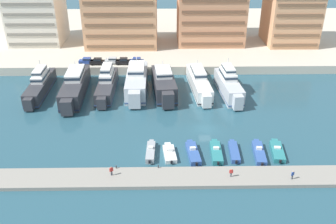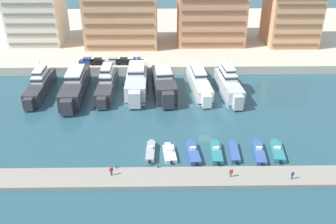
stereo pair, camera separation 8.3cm
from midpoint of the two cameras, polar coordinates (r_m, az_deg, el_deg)
name	(u,v)px [view 1 (the left image)]	position (r m, az deg, el deg)	size (l,w,h in m)	color
ground_plane	(205,128)	(78.15, 5.69, -2.46)	(400.00, 400.00, 0.00)	#285160
quay_promenade	(187,34)	(136.52, 2.87, 11.75)	(180.00, 70.00, 2.36)	beige
pier_dock	(216,177)	(64.18, 7.29, -9.85)	(120.00, 5.23, 0.67)	gray
yacht_charcoal_far_left	(40,85)	(97.31, -18.94, 3.94)	(3.86, 20.23, 7.76)	#333338
yacht_charcoal_left	(75,86)	(93.92, -14.01, 3.92)	(5.41, 23.13, 7.57)	#333338
yacht_charcoal_mid_left	(107,83)	(93.98, -9.32, 4.35)	(3.83, 20.19, 8.16)	#333338
yacht_silver_center_left	(137,81)	(93.61, -4.81, 4.71)	(5.06, 21.16, 7.87)	silver
yacht_charcoal_center	(164,84)	(92.02, -0.64, 4.30)	(6.43, 19.17, 7.49)	#333338
yacht_white_center_right	(199,82)	(94.13, 4.71, 4.57)	(5.35, 21.41, 6.96)	white
yacht_silver_mid_right	(229,85)	(92.49, 9.21, 4.14)	(5.26, 18.54, 8.57)	silver
motorboat_grey_far_left	(151,152)	(69.49, -2.70, -6.07)	(1.71, 7.05, 1.51)	#9EA3A8
motorboat_white_left	(169,153)	(69.26, 0.20, -6.30)	(2.61, 6.45, 1.36)	white
motorboat_blue_mid_left	(193,153)	(69.35, 3.79, -6.22)	(2.56, 7.82, 1.56)	#33569E
motorboat_teal_center_left	(216,152)	(69.96, 7.32, -6.08)	(2.10, 7.77, 1.42)	teal
motorboat_blue_center	(234,152)	(70.73, 9.99, -5.96)	(1.94, 7.32, 0.89)	#33569E
motorboat_blue_center_right	(259,152)	(71.30, 13.66, -6.01)	(2.41, 8.12, 1.51)	#33569E
motorboat_teal_mid_right	(277,151)	(72.66, 16.27, -5.73)	(2.80, 7.46, 1.27)	teal
car_blue_far_left	(87,61)	(106.90, -12.31, 7.65)	(4.17, 2.06, 1.80)	#28428E
car_black_left	(97,61)	(105.94, -10.73, 7.62)	(4.15, 2.02, 1.80)	black
car_silver_mid_left	(112,60)	(105.87, -8.50, 7.79)	(4.17, 2.06, 1.80)	#B7BCC1
car_black_center_left	(123,61)	(105.09, -6.85, 7.75)	(4.11, 1.93, 1.80)	black
car_blue_center	(136,61)	(104.88, -4.86, 7.81)	(4.20, 2.12, 1.80)	#28428E
apartment_block_far_left	(35,8)	(128.49, -19.57, 14.72)	(16.28, 15.45, 23.49)	silver
apartment_block_left	(121,13)	(120.01, -7.18, 14.76)	(22.32, 15.18, 21.73)	tan
apartment_block_mid_left	(211,5)	(123.03, 6.49, 15.92)	(21.01, 17.40, 25.06)	tan
apartment_block_center_left	(290,18)	(127.54, 18.14, 13.43)	(15.30, 15.84, 17.41)	tan
pedestrian_near_edge	(111,170)	(63.68, -8.66, -8.76)	(0.61, 0.42, 1.73)	#282D3D
pedestrian_mid_deck	(231,172)	(63.53, 9.57, -9.01)	(0.64, 0.23, 1.64)	#4C515B
pedestrian_far_side	(293,174)	(65.48, 18.44, -8.99)	(0.58, 0.39, 1.63)	#4C515B
bollard_west	(116,167)	(65.55, -7.95, -8.25)	(0.20, 0.20, 0.61)	#2D2D33
bollard_west_mid	(158,166)	(65.06, -1.54, -8.27)	(0.20, 0.20, 0.61)	#2D2D33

